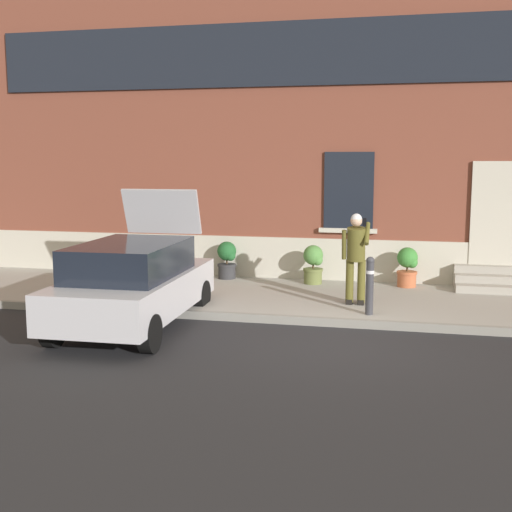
# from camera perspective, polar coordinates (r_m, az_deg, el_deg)

# --- Properties ---
(ground_plane) EXTENTS (80.00, 80.00, 0.00)m
(ground_plane) POSITION_cam_1_polar(r_m,az_deg,el_deg) (10.80, 5.97, -7.27)
(ground_plane) COLOR #232326
(sidewalk) EXTENTS (24.00, 3.60, 0.15)m
(sidewalk) POSITION_cam_1_polar(r_m,az_deg,el_deg) (13.49, 7.39, -3.78)
(sidewalk) COLOR #99968E
(sidewalk) RESTS_ON ground
(curb_edge) EXTENTS (24.00, 0.12, 0.15)m
(curb_edge) POSITION_cam_1_polar(r_m,az_deg,el_deg) (11.69, 6.52, -5.68)
(curb_edge) COLOR gray
(curb_edge) RESTS_ON ground
(building_facade) EXTENTS (24.00, 1.52, 7.50)m
(building_facade) POSITION_cam_1_polar(r_m,az_deg,el_deg) (15.69, 8.54, 11.32)
(building_facade) COLOR brown
(building_facade) RESTS_ON ground
(entrance_stoop) EXTENTS (1.76, 0.96, 0.48)m
(entrance_stoop) POSITION_cam_1_polar(r_m,az_deg,el_deg) (14.92, 20.08, -2.03)
(entrance_stoop) COLOR #9E998E
(entrance_stoop) RESTS_ON sidewalk
(hatchback_car_silver) EXTENTS (1.86, 4.10, 2.34)m
(hatchback_car_silver) POSITION_cam_1_polar(r_m,az_deg,el_deg) (11.57, -10.48, -2.24)
(hatchback_car_silver) COLOR #B7B7BF
(hatchback_car_silver) RESTS_ON ground
(bollard_near_person) EXTENTS (0.15, 0.15, 1.04)m
(bollard_near_person) POSITION_cam_1_polar(r_m,az_deg,el_deg) (11.90, 9.77, -2.35)
(bollard_near_person) COLOR #333338
(bollard_near_person) RESTS_ON sidewalk
(bollard_far_left) EXTENTS (0.15, 0.15, 1.04)m
(bollard_far_left) POSITION_cam_1_polar(r_m,az_deg,el_deg) (12.79, -9.07, -1.58)
(bollard_far_left) COLOR #333338
(bollard_far_left) RESTS_ON sidewalk
(person_on_phone) EXTENTS (0.51, 0.49, 1.75)m
(person_on_phone) POSITION_cam_1_polar(r_m,az_deg,el_deg) (12.57, 8.60, 0.27)
(person_on_phone) COLOR #514C1E
(person_on_phone) RESTS_ON sidewalk
(planter_cream) EXTENTS (0.44, 0.44, 0.86)m
(planter_cream) POSITION_cam_1_polar(r_m,az_deg,el_deg) (15.69, -9.94, -0.15)
(planter_cream) COLOR beige
(planter_cream) RESTS_ON sidewalk
(planter_charcoal) EXTENTS (0.44, 0.44, 0.86)m
(planter_charcoal) POSITION_cam_1_polar(r_m,az_deg,el_deg) (15.28, -2.50, -0.26)
(planter_charcoal) COLOR #2D2D30
(planter_charcoal) RESTS_ON sidewalk
(planter_olive) EXTENTS (0.44, 0.44, 0.86)m
(planter_olive) POSITION_cam_1_polar(r_m,az_deg,el_deg) (14.69, 4.97, -0.63)
(planter_olive) COLOR #606B38
(planter_olive) RESTS_ON sidewalk
(planter_terracotta) EXTENTS (0.44, 0.44, 0.86)m
(planter_terracotta) POSITION_cam_1_polar(r_m,az_deg,el_deg) (14.65, 12.92, -0.84)
(planter_terracotta) COLOR #B25B38
(planter_terracotta) RESTS_ON sidewalk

